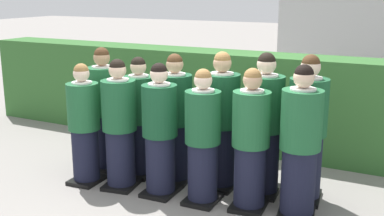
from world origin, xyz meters
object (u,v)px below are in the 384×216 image
object	(u,v)px
student_front_row_0	(84,127)
student_rear_row_0	(104,112)
student_rear_row_2	(175,122)
student_front_row_2	(160,133)
student_rear_row_1	(140,120)
student_front_row_1	(120,128)
student_rear_row_3	(221,124)
student_rear_row_4	(264,128)
student_front_row_4	(251,143)
student_front_row_3	(203,141)
student_rear_row_5	(307,132)
student_front_row_5	(300,146)

from	to	relation	value
student_front_row_0	student_rear_row_0	bearing A→B (deg)	98.69
student_rear_row_2	student_front_row_2	bearing A→B (deg)	-84.05
student_front_row_0	student_rear_row_1	bearing A→B (deg)	48.46
student_front_row_1	student_rear_row_3	bearing A→B (deg)	27.77
student_rear_row_3	student_rear_row_4	bearing A→B (deg)	4.71
student_rear_row_1	student_front_row_4	bearing A→B (deg)	-10.18
student_front_row_2	student_front_row_3	bearing A→B (deg)	2.22
student_front_row_3	student_rear_row_4	size ratio (longest dim) A/B	0.91
student_front_row_1	student_rear_row_5	distance (m)	2.24
student_front_row_0	student_rear_row_1	size ratio (longest dim) A/B	0.97
student_front_row_3	student_rear_row_5	bearing A→B (deg)	31.39
student_rear_row_2	student_rear_row_5	world-z (taller)	student_rear_row_5
student_rear_row_3	student_rear_row_5	world-z (taller)	student_rear_row_5
student_front_row_3	student_rear_row_0	bearing A→B (deg)	167.32
student_front_row_3	student_front_row_1	bearing A→B (deg)	-176.90
student_rear_row_1	student_rear_row_3	distance (m)	1.12
student_front_row_2	student_rear_row_2	xyz separation A→B (m)	(-0.05, 0.46, 0.02)
student_front_row_2	student_front_row_3	xyz separation A→B (m)	(0.55, 0.02, -0.02)
student_rear_row_0	student_rear_row_5	distance (m)	2.71
student_front_row_5	student_rear_row_2	distance (m)	1.70
student_front_row_4	student_rear_row_3	xyz separation A→B (m)	(-0.54, 0.42, 0.05)
student_front_row_5	student_rear_row_1	size ratio (longest dim) A/B	1.06
student_front_row_0	student_rear_row_2	distance (m)	1.15
student_front_row_4	student_rear_row_1	size ratio (longest dim) A/B	1.01
student_front_row_5	student_rear_row_5	bearing A→B (deg)	95.79
student_front_row_4	student_rear_row_0	size ratio (longest dim) A/B	0.96
student_rear_row_0	student_rear_row_2	distance (m)	1.07
student_rear_row_0	student_rear_row_1	size ratio (longest dim) A/B	1.06
student_front_row_2	student_front_row_4	world-z (taller)	student_front_row_4
student_rear_row_0	student_front_row_0	bearing A→B (deg)	-81.31
student_front_row_1	student_front_row_0	bearing A→B (deg)	-170.68
student_front_row_2	student_rear_row_1	bearing A→B (deg)	143.12
student_rear_row_1	student_rear_row_5	world-z (taller)	student_rear_row_5
student_front_row_0	student_rear_row_2	world-z (taller)	student_rear_row_2
student_rear_row_1	student_rear_row_2	world-z (taller)	student_rear_row_2
student_front_row_0	student_front_row_4	distance (m)	2.14
student_rear_row_2	student_rear_row_4	xyz separation A→B (m)	(1.14, 0.13, 0.03)
student_front_row_4	student_rear_row_1	xyz separation A→B (m)	(-1.65, 0.30, -0.01)
student_rear_row_0	student_rear_row_1	distance (m)	0.56
student_front_row_5	student_rear_row_2	size ratio (longest dim) A/B	1.01
student_rear_row_5	student_front_row_3	bearing A→B (deg)	-148.61
student_front_row_3	student_rear_row_4	distance (m)	0.78
student_front_row_1	student_rear_row_3	size ratio (longest dim) A/B	0.95
student_rear_row_1	student_rear_row_0	bearing A→B (deg)	-177.50
student_front_row_5	student_rear_row_2	bearing A→B (deg)	170.54
student_front_row_2	student_front_row_3	distance (m)	0.55
student_front_row_1	student_front_row_4	size ratio (longest dim) A/B	1.01
student_front_row_3	student_front_row_5	distance (m)	1.09
student_front_row_5	student_rear_row_0	distance (m)	2.75
student_front_row_5	student_rear_row_5	world-z (taller)	student_rear_row_5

